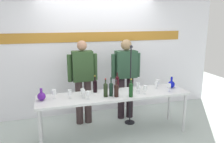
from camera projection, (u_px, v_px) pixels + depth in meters
name	position (u px, v px, depth m)	size (l,w,h in m)	color
ground_plane	(114.00, 134.00, 4.09)	(10.00, 10.00, 0.00)	#AEBCB7
back_wall	(98.00, 45.00, 4.87)	(5.58, 0.11, 3.00)	white
display_table	(114.00, 97.00, 3.93)	(2.66, 0.64, 0.78)	silver
decanter_blue_left	(41.00, 96.00, 3.59)	(0.13, 0.13, 0.20)	#54198F
decanter_blue_right	(171.00, 84.00, 4.25)	(0.13, 0.13, 0.22)	#0C14AF
presenter_left	(83.00, 78.00, 4.35)	(0.58, 0.22, 1.67)	#382A2B
presenter_right	(126.00, 74.00, 4.60)	(0.62, 0.22, 1.67)	black
wine_bottle_0	(131.00, 89.00, 3.74)	(0.07, 0.07, 0.31)	#113C15
wine_bottle_1	(95.00, 85.00, 3.99)	(0.07, 0.07, 0.31)	black
wine_bottle_2	(116.00, 90.00, 3.74)	(0.08, 0.08, 0.29)	black
wine_bottle_3	(106.00, 89.00, 3.75)	(0.07, 0.07, 0.32)	black
wine_bottle_4	(111.00, 89.00, 3.78)	(0.07, 0.07, 0.32)	black
wine_bottle_5	(117.00, 82.00, 4.17)	(0.07, 0.07, 0.33)	black
wine_glass_left_0	(88.00, 93.00, 3.64)	(0.06, 0.06, 0.14)	white
wine_glass_left_1	(83.00, 92.00, 3.69)	(0.07, 0.07, 0.14)	white
wine_glass_left_2	(54.00, 92.00, 3.65)	(0.07, 0.07, 0.15)	white
wine_glass_left_3	(70.00, 92.00, 3.67)	(0.07, 0.07, 0.15)	white
wine_glass_left_4	(83.00, 91.00, 3.78)	(0.07, 0.07, 0.13)	white
wine_glass_right_0	(169.00, 86.00, 4.02)	(0.06, 0.06, 0.15)	white
wine_glass_right_1	(138.00, 85.00, 4.04)	(0.07, 0.07, 0.16)	white
wine_glass_right_2	(145.00, 88.00, 3.88)	(0.07, 0.07, 0.16)	white
wine_glass_right_3	(139.00, 87.00, 3.93)	(0.06, 0.06, 0.15)	white
wine_glass_right_4	(157.00, 81.00, 4.35)	(0.07, 0.07, 0.13)	white
wine_glass_right_5	(157.00, 83.00, 4.19)	(0.06, 0.06, 0.15)	white
microphone_stand	(130.00, 98.00, 4.43)	(0.20, 0.20, 1.58)	black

